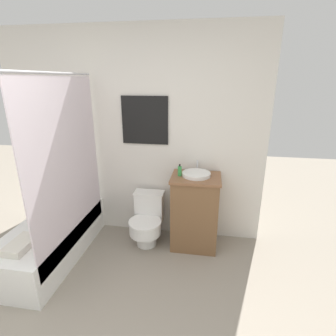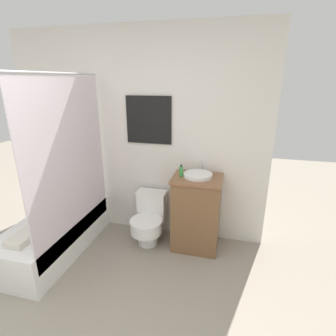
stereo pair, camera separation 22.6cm
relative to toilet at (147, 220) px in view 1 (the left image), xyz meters
name	(u,v)px [view 1 (the left image)]	position (x,y,z in m)	size (l,w,h in m)	color
wall_back	(132,137)	(-0.23, 0.29, 0.96)	(3.17, 0.07, 2.50)	silver
shower_area	(52,236)	(-0.98, -0.45, -0.03)	(0.65, 1.44, 1.98)	white
toilet	(147,220)	(0.00, 0.00, 0.00)	(0.39, 0.53, 0.61)	white
vanity	(195,212)	(0.57, 0.03, 0.15)	(0.56, 0.45, 0.89)	brown
sink	(196,174)	(0.57, 0.05, 0.61)	(0.32, 0.35, 0.13)	white
soap_bottle	(180,171)	(0.39, 0.03, 0.65)	(0.04, 0.04, 0.14)	green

